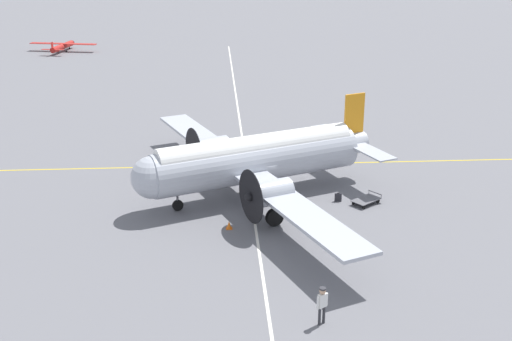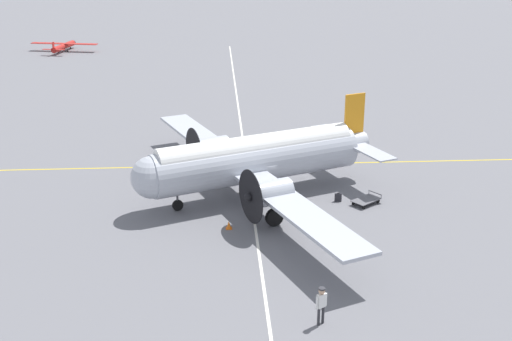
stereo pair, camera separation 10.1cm
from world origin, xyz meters
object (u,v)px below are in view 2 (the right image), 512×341
Objects in this scene: crew_foreground at (321,301)px; baggage_cart at (366,200)px; traffic_cone at (229,225)px; airliner_main at (249,160)px; light_aircraft_distant at (64,46)px; suitcase_near_door at (338,197)px.

baggage_cart is at bearing 36.27° from crew_foreground.
traffic_cone is at bearing -18.21° from baggage_cart.
light_aircraft_distant is (-24.28, 57.10, -1.81)m from airliner_main.
airliner_main reaches higher than crew_foreground.
suitcase_near_door reaches higher than baggage_cart.
traffic_cone is at bearing -153.03° from suitcase_near_door.
traffic_cone is at bearing 78.08° from crew_foreground.
light_aircraft_distant is at bearing 77.47° from crew_foreground.
airliner_main is 14.18× the size of crew_foreground.
suitcase_near_door is at bearing 43.59° from crew_foreground.
baggage_cart is at bearing 145.58° from airliner_main.
traffic_cone is at bearing -148.12° from light_aircraft_distant.
airliner_main is 7.96m from baggage_cart.
airliner_main is at bearing -145.34° from light_aircraft_distant.
airliner_main is 53.47× the size of traffic_cone.
baggage_cart is 4.37× the size of traffic_cone.
baggage_cart is 0.21× the size of light_aircraft_distant.
airliner_main is 6.26m from suitcase_near_door.
traffic_cone is (-7.17, -3.65, -0.05)m from suitcase_near_door.
crew_foreground is 76.71m from light_aircraft_distant.
airliner_main is 15.08m from crew_foreground.
light_aircraft_distant is 20.58× the size of traffic_cone.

